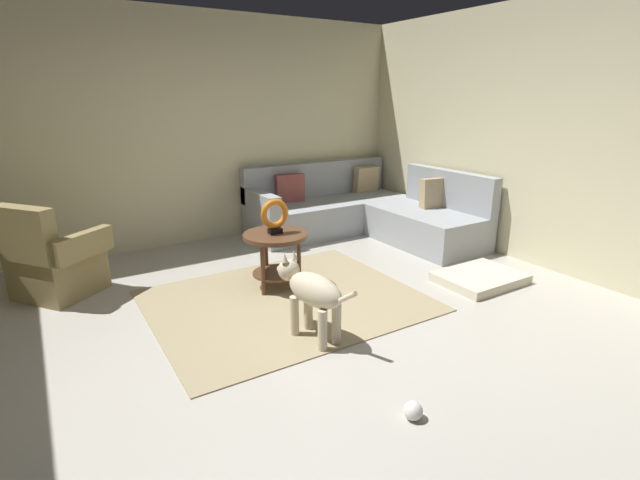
% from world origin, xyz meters
% --- Properties ---
extents(ground_plane, '(6.00, 6.00, 0.10)m').
position_xyz_m(ground_plane, '(0.00, 0.00, -0.05)').
color(ground_plane, '#B7B2A8').
extents(wall_back, '(6.00, 0.12, 2.70)m').
position_xyz_m(wall_back, '(0.00, 2.94, 1.35)').
color(wall_back, beige).
rests_on(wall_back, ground_plane).
extents(wall_right, '(0.12, 6.00, 2.70)m').
position_xyz_m(wall_right, '(2.94, 0.00, 1.35)').
color(wall_right, beige).
rests_on(wall_right, ground_plane).
extents(area_rug, '(2.30, 1.90, 0.01)m').
position_xyz_m(area_rug, '(0.15, 0.70, 0.01)').
color(area_rug, tan).
rests_on(area_rug, ground_plane).
extents(sectional_couch, '(2.20, 2.25, 0.88)m').
position_xyz_m(sectional_couch, '(1.99, 2.01, 0.29)').
color(sectional_couch, '#9EA3A8').
rests_on(sectional_couch, ground_plane).
extents(armchair, '(0.96, 1.00, 0.88)m').
position_xyz_m(armchair, '(-1.57, 1.92, 0.32)').
color(armchair, olive).
rests_on(armchair, ground_plane).
extents(side_table, '(0.60, 0.60, 0.54)m').
position_xyz_m(side_table, '(0.22, 1.02, 0.42)').
color(side_table, brown).
rests_on(side_table, ground_plane).
extents(torus_sculpture, '(0.28, 0.08, 0.33)m').
position_xyz_m(torus_sculpture, '(0.22, 1.02, 0.71)').
color(torus_sculpture, black).
rests_on(torus_sculpture, side_table).
extents(dog_bed_mat, '(0.80, 0.60, 0.09)m').
position_xyz_m(dog_bed_mat, '(1.98, 0.08, 0.04)').
color(dog_bed_mat, beige).
rests_on(dog_bed_mat, ground_plane).
extents(dog, '(0.32, 0.84, 0.63)m').
position_xyz_m(dog, '(0.01, 0.02, 0.38)').
color(dog, beige).
rests_on(dog, ground_plane).
extents(dog_toy_ball, '(0.11, 0.11, 0.11)m').
position_xyz_m(dog_toy_ball, '(0.03, -1.09, 0.05)').
color(dog_toy_ball, silver).
rests_on(dog_toy_ball, ground_plane).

